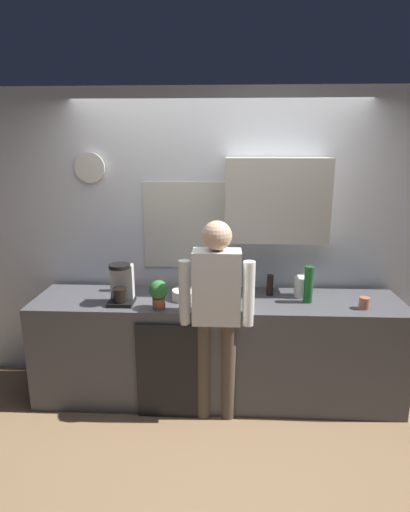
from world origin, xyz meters
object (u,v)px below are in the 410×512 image
bottle_green_wine (309,285)px  cup_terracotta_mug (364,303)px  mixing_bowl (185,294)px  potted_plant (159,293)px  person_at_sink (216,306)px  coffee_maker (121,285)px  bottle_red_vinegar (121,279)px  bottle_dark_sauce (270,285)px  storage_canister (303,287)px

bottle_green_wine → cup_terracotta_mug: size_ratio=3.26×
mixing_bowl → bottle_green_wine: bearing=-1.1°
potted_plant → person_at_sink: bearing=-9.4°
mixing_bowl → coffee_maker: bearing=-168.2°
bottle_red_vinegar → cup_terracotta_mug: size_ratio=2.39×
bottle_dark_sauce → person_at_sink: 0.62m
coffee_maker → person_at_sink: person_at_sink is taller
bottle_green_wine → bottle_dark_sauce: size_ratio=1.67×
bottle_red_vinegar → storage_canister: 1.56m
bottle_green_wine → bottle_dark_sauce: bottle_green_wine is taller
bottle_green_wine → bottle_red_vinegar: bearing=172.7°
cup_terracotta_mug → mixing_bowl: bearing=174.2°
coffee_maker → bottle_green_wine: coffee_maker is taller
potted_plant → storage_canister: 1.21m
potted_plant → person_at_sink: person_at_sink is taller
coffee_maker → storage_canister: coffee_maker is taller
cup_terracotta_mug → storage_canister: storage_canister is taller
bottle_red_vinegar → potted_plant: size_ratio=0.96×
bottle_dark_sauce → bottle_red_vinegar: bearing=177.7°
bottle_red_vinegar → potted_plant: bearing=-45.5°
bottle_dark_sauce → cup_terracotta_mug: bearing=-21.3°
coffee_maker → bottle_red_vinegar: size_ratio=1.50×
coffee_maker → bottle_dark_sauce: size_ratio=1.83×
bottle_green_wine → storage_canister: size_ratio=1.76×
person_at_sink → storage_canister: bearing=29.4°
bottle_dark_sauce → person_at_sink: (-0.44, -0.43, -0.03)m
coffee_maker → potted_plant: bearing=-19.7°
potted_plant → person_at_sink: 0.46m
cup_terracotta_mug → potted_plant: bearing=-177.3°
storage_canister → cup_terracotta_mug: bearing=-31.0°
coffee_maker → cup_terracotta_mug: bearing=-1.1°
cup_terracotta_mug → person_at_sink: bearing=-172.5°
coffee_maker → mixing_bowl: size_ratio=1.50×
bottle_green_wine → storage_canister: (-0.02, 0.14, -0.06)m
person_at_sink → coffee_maker: bearing=165.6°
cup_terracotta_mug → person_at_sink: person_at_sink is taller
potted_plant → storage_canister: (1.16, 0.34, -0.05)m
coffee_maker → bottle_red_vinegar: coffee_maker is taller
bottle_dark_sauce → potted_plant: (-0.89, -0.35, 0.04)m
bottle_green_wine → storage_canister: bearing=98.5°
mixing_bowl → storage_canister: 0.99m
bottle_dark_sauce → person_at_sink: size_ratio=0.11×
coffee_maker → storage_canister: size_ratio=1.94×
storage_canister → potted_plant: bearing=-163.9°
potted_plant → person_at_sink: size_ratio=0.14×
bottle_dark_sauce → cup_terracotta_mug: (0.70, -0.27, -0.04)m
bottle_dark_sauce → storage_canister: size_ratio=1.06×
coffee_maker → person_at_sink: 0.80m
mixing_bowl → person_at_sink: person_at_sink is taller
bottle_dark_sauce → mixing_bowl: 0.72m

